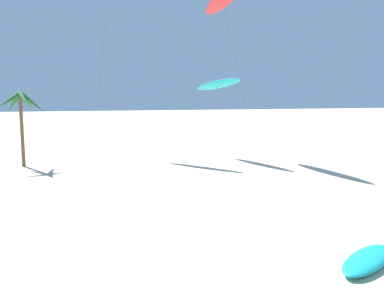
{
  "coord_description": "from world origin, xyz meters",
  "views": [
    {
      "loc": [
        -5.2,
        5.27,
        6.72
      ],
      "look_at": [
        -0.67,
        24.87,
        4.1
      ],
      "focal_mm": 37.67,
      "sensor_mm": 36.0,
      "label": 1
    }
  ],
  "objects_px": {
    "flying_kite_5": "(217,84)",
    "palm_tree_2": "(21,105)",
    "grounded_kite_0": "(367,260)",
    "flying_kite_2": "(222,0)"
  },
  "relations": [
    {
      "from": "grounded_kite_0",
      "to": "flying_kite_5",
      "type": "bearing_deg",
      "value": 86.54
    },
    {
      "from": "flying_kite_5",
      "to": "grounded_kite_0",
      "type": "height_order",
      "value": "flying_kite_5"
    },
    {
      "from": "palm_tree_2",
      "to": "grounded_kite_0",
      "type": "bearing_deg",
      "value": -56.35
    },
    {
      "from": "palm_tree_2",
      "to": "grounded_kite_0",
      "type": "height_order",
      "value": "palm_tree_2"
    },
    {
      "from": "flying_kite_2",
      "to": "grounded_kite_0",
      "type": "height_order",
      "value": "flying_kite_2"
    },
    {
      "from": "palm_tree_2",
      "to": "grounded_kite_0",
      "type": "distance_m",
      "value": 30.72
    },
    {
      "from": "grounded_kite_0",
      "to": "palm_tree_2",
      "type": "bearing_deg",
      "value": 123.65
    },
    {
      "from": "flying_kite_5",
      "to": "palm_tree_2",
      "type": "bearing_deg",
      "value": -177.42
    },
    {
      "from": "flying_kite_2",
      "to": "grounded_kite_0",
      "type": "xyz_separation_m",
      "value": [
        -2.29,
        -26.85,
        -15.61
      ]
    },
    {
      "from": "palm_tree_2",
      "to": "flying_kite_2",
      "type": "xyz_separation_m",
      "value": [
        19.06,
        1.66,
        10.31
      ]
    }
  ]
}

